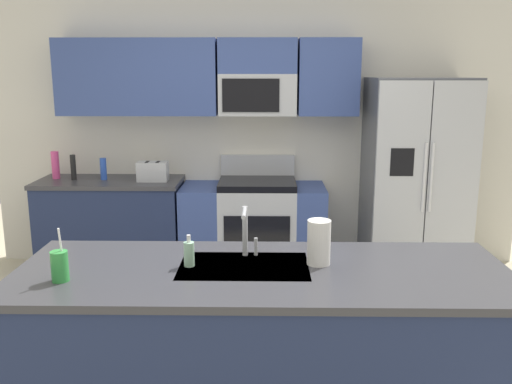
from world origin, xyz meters
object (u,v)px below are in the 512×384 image
(pepper_mill, at_px, (73,167))
(bottle_pink, at_px, (55,165))
(toaster, at_px, (153,171))
(paper_towel_roll, at_px, (319,242))
(refrigerator, at_px, (415,179))
(bottle_blue, at_px, (103,169))
(drink_cup_green, at_px, (60,266))
(soap_dispenser, at_px, (189,254))
(range_oven, at_px, (253,227))
(sink_faucet, at_px, (246,228))

(pepper_mill, height_order, bottle_pink, bottle_pink)
(toaster, relative_size, paper_towel_roll, 1.17)
(refrigerator, relative_size, toaster, 6.61)
(pepper_mill, relative_size, paper_towel_roll, 0.99)
(pepper_mill, bearing_deg, bottle_pink, 165.06)
(toaster, xyz_separation_m, bottle_pink, (-0.95, 0.10, 0.04))
(bottle_blue, bearing_deg, paper_towel_roll, -51.75)
(drink_cup_green, distance_m, paper_towel_roll, 1.31)
(pepper_mill, bearing_deg, soap_dispenser, -58.83)
(soap_dispenser, xyz_separation_m, paper_towel_roll, (0.68, 0.04, 0.05))
(toaster, height_order, bottle_blue, bottle_blue)
(bottle_blue, bearing_deg, soap_dispenser, -64.25)
(toaster, height_order, paper_towel_roll, paper_towel_roll)
(toaster, height_order, soap_dispenser, toaster)
(bottle_blue, bearing_deg, pepper_mill, -178.80)
(range_oven, distance_m, toaster, 1.09)
(bottle_blue, bearing_deg, sink_faucet, -57.01)
(toaster, height_order, sink_faucet, sink_faucet)
(bottle_pink, bearing_deg, pepper_mill, -14.94)
(bottle_blue, bearing_deg, bottle_pink, 174.66)
(refrigerator, bearing_deg, paper_towel_roll, -116.47)
(toaster, distance_m, soap_dispenser, 2.38)
(soap_dispenser, bearing_deg, sink_faucet, 27.19)
(soap_dispenser, bearing_deg, bottle_blue, 115.75)
(pepper_mill, xyz_separation_m, bottle_blue, (0.28, 0.01, -0.02))
(range_oven, height_order, bottle_pink, bottle_pink)
(refrigerator, distance_m, sink_faucet, 2.60)
(paper_towel_roll, bearing_deg, range_oven, 99.76)
(drink_cup_green, bearing_deg, paper_towel_roll, 11.62)
(toaster, xyz_separation_m, drink_cup_green, (0.05, -2.51, -0.01))
(toaster, distance_m, sink_faucet, 2.34)
(bottle_pink, xyz_separation_m, soap_dispenser, (1.60, -2.39, -0.06))
(sink_faucet, bearing_deg, pepper_mill, 127.97)
(range_oven, bearing_deg, soap_dispenser, -97.00)
(pepper_mill, relative_size, bottle_pink, 0.91)
(drink_cup_green, relative_size, paper_towel_roll, 1.13)
(drink_cup_green, bearing_deg, sink_faucet, 22.51)
(range_oven, height_order, refrigerator, refrigerator)
(sink_faucet, bearing_deg, range_oven, 90.15)
(sink_faucet, height_order, soap_dispenser, sink_faucet)
(refrigerator, bearing_deg, bottle_pink, 177.98)
(bottle_pink, height_order, sink_faucet, sink_faucet)
(bottle_pink, xyz_separation_m, sink_faucet, (1.89, -2.24, 0.04))
(refrigerator, distance_m, toaster, 2.44)
(refrigerator, relative_size, bottle_blue, 8.99)
(toaster, relative_size, sink_faucet, 0.99)
(sink_faucet, relative_size, drink_cup_green, 1.04)
(refrigerator, relative_size, pepper_mill, 7.79)
(toaster, relative_size, bottle_blue, 1.36)
(range_oven, xyz_separation_m, toaster, (-0.94, -0.05, 0.55))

